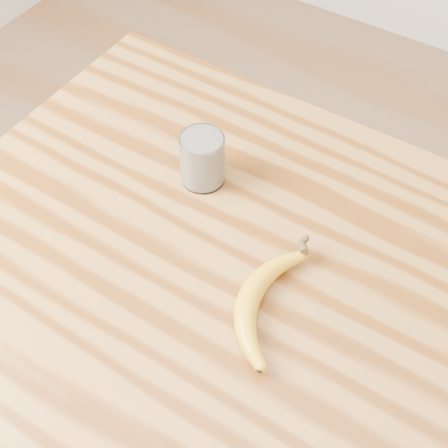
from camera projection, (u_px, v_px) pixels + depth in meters
The scene contains 4 objects.
room at pixel (351, 37), 0.50m from camera, with size 4.04×4.04×2.70m.
table at pixel (290, 360), 0.96m from camera, with size 1.20×0.80×0.90m.
smoothie_glass at pixel (202, 159), 0.98m from camera, with size 0.07×0.07×0.09m.
banana at pixel (249, 298), 0.85m from camera, with size 0.10×0.27×0.03m, color gold, non-canonical shape.
Camera 1 is at (0.14, -0.42, 1.65)m, focal length 50.00 mm.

